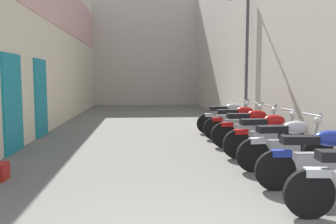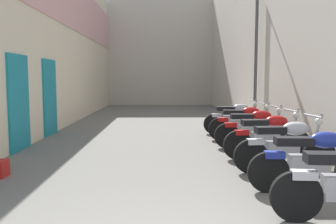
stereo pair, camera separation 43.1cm
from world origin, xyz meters
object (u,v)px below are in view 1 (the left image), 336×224
motorcycle_sixth (238,121)px  motorcycle_seventh (228,117)px  motorcycle_second (318,157)px  motorcycle_third (287,143)px  street_lamp (244,52)px  motorcycle_fourth (266,134)px  motorcycle_fifth (250,127)px

motorcycle_sixth → motorcycle_seventh: same height
motorcycle_second → motorcycle_seventh: same height
motorcycle_third → street_lamp: size_ratio=0.44×
motorcycle_fourth → motorcycle_sixth: size_ratio=1.00×
motorcycle_fourth → motorcycle_second: bearing=-90.0°
motorcycle_fifth → motorcycle_seventh: size_ratio=1.00×
motorcycle_third → street_lamp: bearing=82.1°
motorcycle_third → motorcycle_sixth: 3.12m
motorcycle_fourth → motorcycle_seventh: (0.00, 3.22, 0.00)m
motorcycle_sixth → motorcycle_second: bearing=-90.0°
motorcycle_second → motorcycle_sixth: same height
motorcycle_fourth → motorcycle_fifth: bearing=90.0°
motorcycle_second → motorcycle_sixth: 4.23m
motorcycle_fifth → motorcycle_seventh: bearing=90.0°
motorcycle_sixth → street_lamp: bearing=69.9°
motorcycle_fourth → street_lamp: street_lamp is taller
motorcycle_sixth → motorcycle_seventh: 1.13m
motorcycle_fifth → street_lamp: street_lamp is taller
motorcycle_sixth → street_lamp: (0.69, 1.89, 2.00)m
motorcycle_second → motorcycle_third: (-0.00, 1.11, 0.00)m
motorcycle_fifth → motorcycle_sixth: (-0.00, 1.00, 0.00)m
motorcycle_third → motorcycle_fourth: 1.03m
motorcycle_fifth → motorcycle_sixth: size_ratio=1.00×
motorcycle_seventh → street_lamp: 2.25m
motorcycle_fifth → motorcycle_seventh: 2.12m
motorcycle_seventh → street_lamp: (0.69, 0.77, 2.00)m
motorcycle_sixth → motorcycle_third: bearing=-90.0°
motorcycle_third → street_lamp: (0.69, 5.01, 2.00)m
motorcycle_fifth → motorcycle_seventh: (-0.00, 2.12, 0.00)m
motorcycle_third → street_lamp: 5.44m
motorcycle_fourth → motorcycle_sixth: bearing=90.0°
motorcycle_fourth → motorcycle_sixth: 2.09m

